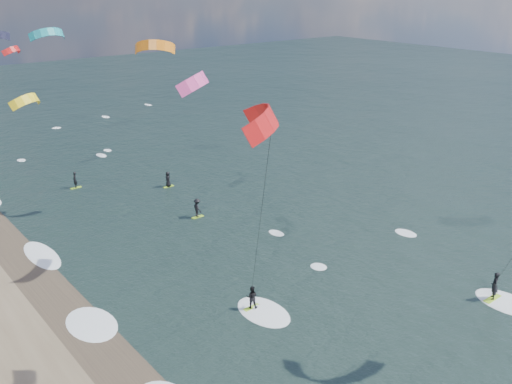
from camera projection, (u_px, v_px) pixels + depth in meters
ground at (412, 374)px, 30.23m from camera, size 260.00×260.00×0.00m
wet_sand_strip at (119, 370)px, 30.52m from camera, size 3.00×240.00×0.00m
kitesurfer_near_b at (267, 195)px, 28.45m from camera, size 6.74×9.08×15.04m
far_kitesurfers at (165, 194)px, 52.82m from camera, size 8.49×14.70×1.74m
bg_kite_field at (36, 47)px, 63.57m from camera, size 13.78×74.08×6.21m
shoreline_surf at (102, 322)px, 34.69m from camera, size 2.40×79.40×0.11m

